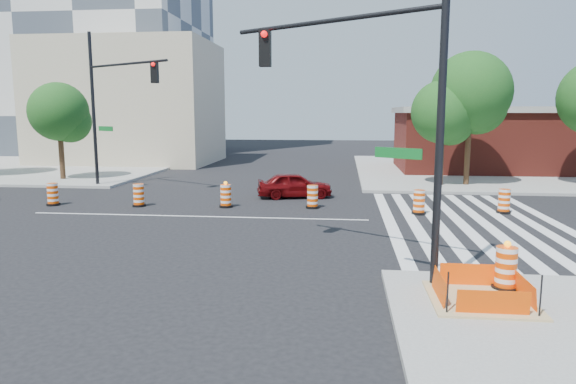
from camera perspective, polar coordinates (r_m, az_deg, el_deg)
name	(u,v)px	position (r m, az deg, el deg)	size (l,w,h in m)	color
ground	(196,216)	(21.40, -10.13, -2.68)	(120.00, 120.00, 0.00)	black
sidewalk_ne	(512,171)	(40.18, 23.59, 2.16)	(22.00, 22.00, 0.15)	gray
sidewalk_nw	(39,165)	(45.21, -25.89, 2.68)	(22.00, 22.00, 0.15)	gray
crosswalk_east	(472,222)	(21.15, 19.73, -3.19)	(6.75, 13.50, 0.01)	silver
lane_centerline	(196,216)	(21.39, -10.13, -2.67)	(14.00, 0.12, 0.01)	silver
excavation_pit	(481,297)	(12.19, 20.63, -10.88)	(2.20, 2.20, 0.90)	tan
brick_storefront	(514,140)	(40.01, 23.79, 5.35)	(16.50, 8.50, 4.60)	maroon
beige_midrise	(130,103)	(45.79, -17.16, 9.41)	(14.00, 10.00, 10.00)	#BBB08F
red_coupe	(295,185)	(25.63, 0.74, 0.79)	(1.50, 3.73, 1.27)	#590709
signal_pole_se	(375,78)	(13.04, 9.59, 12.38)	(5.37, 3.43, 8.25)	black
signal_pole_nw	(112,94)	(29.84, -19.01, 10.23)	(5.63, 3.35, 8.49)	black
pit_drum	(506,270)	(12.95, 23.05, -7.95)	(0.60, 0.60, 1.17)	black
tree_north_b	(60,115)	(34.59, -24.01, 7.80)	(3.58, 3.56, 6.05)	#382314
tree_north_c	(444,116)	(30.24, 16.91, 8.12)	(3.55, 3.55, 6.03)	#382314
tree_north_d	(471,97)	(30.90, 19.69, 9.95)	(4.47, 4.47, 7.60)	#382314
median_drum_1	(53,195)	(25.83, -24.67, -0.31)	(0.60, 0.60, 1.02)	black
median_drum_2	(139,196)	(24.19, -16.25, -0.42)	(0.60, 0.60, 1.02)	black
median_drum_3	(226,197)	(23.17, -6.92, -0.50)	(0.60, 0.60, 1.18)	black
median_drum_4	(313,198)	(22.82, 2.74, -0.62)	(0.60, 0.60, 1.02)	black
median_drum_5	(419,203)	(22.12, 14.35, -1.19)	(0.60, 0.60, 1.02)	black
median_drum_6	(504,202)	(23.49, 22.88, -1.03)	(0.60, 0.60, 1.02)	black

